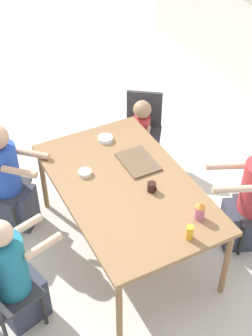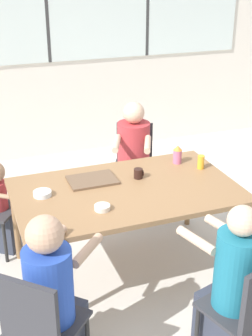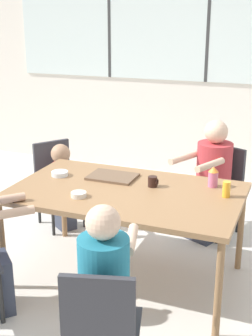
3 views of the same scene
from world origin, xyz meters
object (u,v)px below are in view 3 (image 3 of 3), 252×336
at_px(chair_for_man_blue_shirt, 221,182).
at_px(coffee_mug, 153,182).
at_px(person_man_blue_shirt, 211,186).
at_px(juice_glass, 226,189).
at_px(person_toddler, 63,186).
at_px(bowl_white_shallow, 60,174).
at_px(person_woman_green_shirt, 105,305).
at_px(sippy_cup, 213,177).
at_px(chair_for_toddler, 56,176).
at_px(bowl_cereal, 79,194).
at_px(chair_for_woman_green_shirt, 101,325).

bearing_deg(chair_for_man_blue_shirt, coffee_mug, 94.73).
relative_size(person_man_blue_shirt, juice_glass, 9.43).
xyz_separation_m(person_toddler, bowl_white_shallow, (0.29, -0.55, 0.35)).
distance_m(person_woman_green_shirt, sippy_cup, 1.48).
xyz_separation_m(chair_for_toddler, bowl_cereal, (0.77, -1.00, 0.28)).
bearing_deg(chair_for_woman_green_shirt, chair_for_toddler, 109.49).
height_order(chair_for_man_blue_shirt, juice_glass, juice_glass).
bearing_deg(bowl_white_shallow, bowl_cereal, -45.27).
height_order(chair_for_toddler, bowl_white_shallow, chair_for_toddler).
distance_m(chair_for_man_blue_shirt, coffee_mug, 1.13).
height_order(person_woman_green_shirt, juice_glass, person_woman_green_shirt).
distance_m(chair_for_woman_green_shirt, bowl_white_shallow, 1.70).
relative_size(person_toddler, juice_glass, 7.17).
relative_size(chair_for_toddler, person_woman_green_shirt, 0.75).
bearing_deg(juice_glass, bowl_cereal, -158.61).
bearing_deg(juice_glass, bowl_white_shallow, -178.67).
relative_size(sippy_cup, juice_glass, 1.36).
height_order(chair_for_man_blue_shirt, bowl_cereal, chair_for_man_blue_shirt).
relative_size(chair_for_man_blue_shirt, person_toddler, 0.98).
relative_size(chair_for_woman_green_shirt, bowl_cereal, 7.25).
height_order(person_man_blue_shirt, bowl_cereal, person_man_blue_shirt).
distance_m(chair_for_man_blue_shirt, bowl_cereal, 1.67).
relative_size(bowl_white_shallow, bowl_cereal, 1.20).
relative_size(person_woman_green_shirt, bowl_white_shallow, 8.08).
distance_m(person_toddler, sippy_cup, 1.62).
xyz_separation_m(chair_for_woman_green_shirt, chair_for_toddler, (-1.40, 1.99, 0.00)).
xyz_separation_m(person_woman_green_shirt, juice_glass, (0.44, 1.23, 0.31)).
height_order(coffee_mug, bowl_white_shallow, coffee_mug).
height_order(person_man_blue_shirt, bowl_white_shallow, person_man_blue_shirt).
height_order(person_man_blue_shirt, juice_glass, person_man_blue_shirt).
bearing_deg(person_man_blue_shirt, bowl_white_shallow, 63.89).
distance_m(chair_for_man_blue_shirt, person_man_blue_shirt, 0.17).
distance_m(chair_for_toddler, juice_glass, 1.92).
bearing_deg(person_woman_green_shirt, bowl_cereal, 109.25).
bearing_deg(person_woman_green_shirt, coffee_mug, 80.73).
relative_size(chair_for_man_blue_shirt, chair_for_toddler, 1.00).
bearing_deg(chair_for_toddler, sippy_cup, 111.03).
height_order(chair_for_toddler, juice_glass, juice_glass).
relative_size(chair_for_man_blue_shirt, juice_glass, 7.01).
bearing_deg(person_toddler, chair_for_toddler, -90.00).
distance_m(chair_for_woman_green_shirt, sippy_cup, 1.62).
bearing_deg(bowl_cereal, chair_for_man_blue_shirt, 60.67).
distance_m(chair_for_toddler, bowl_cereal, 1.30).
height_order(sippy_cup, juice_glass, sippy_cup).
height_order(person_woman_green_shirt, person_toddler, person_woman_green_shirt).
relative_size(person_woman_green_shirt, coffee_mug, 13.59).
bearing_deg(sippy_cup, chair_for_toddler, 165.55).
xyz_separation_m(juice_glass, bowl_white_shallow, (-1.38, -0.03, -0.04)).
distance_m(person_man_blue_shirt, coffee_mug, 0.97).
relative_size(chair_for_toddler, bowl_white_shallow, 6.06).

